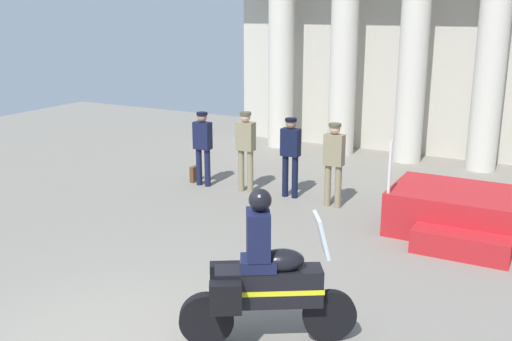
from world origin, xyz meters
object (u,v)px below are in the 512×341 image
(reviewing_stand, at_px, (472,216))
(officer_in_row_3, at_px, (334,158))
(officer_in_row_0, at_px, (203,143))
(briefcase_on_ground, at_px, (195,174))
(motorcycle_with_rider, at_px, (262,280))
(officer_in_row_2, at_px, (290,151))
(officer_in_row_1, at_px, (246,145))

(reviewing_stand, height_order, officer_in_row_3, officer_in_row_3)
(officer_in_row_0, relative_size, briefcase_on_ground, 4.57)
(motorcycle_with_rider, xyz_separation_m, briefcase_on_ground, (-4.51, 5.29, -0.61))
(motorcycle_with_rider, bearing_deg, officer_in_row_2, 80.20)
(officer_in_row_3, xyz_separation_m, motorcycle_with_rider, (1.10, -5.09, -0.20))
(reviewing_stand, xyz_separation_m, motorcycle_with_rider, (-1.59, -4.73, 0.42))
(officer_in_row_2, xyz_separation_m, motorcycle_with_rider, (2.12, -5.26, -0.19))
(officer_in_row_0, bearing_deg, reviewing_stand, 175.63)
(officer_in_row_2, xyz_separation_m, officer_in_row_3, (1.01, -0.17, 0.01))
(officer_in_row_0, xyz_separation_m, briefcase_on_ground, (-0.34, 0.18, -0.79))
(officer_in_row_3, distance_m, motorcycle_with_rider, 5.21)
(reviewing_stand, bearing_deg, officer_in_row_2, 171.79)
(officer_in_row_2, relative_size, officer_in_row_3, 0.99)
(officer_in_row_1, bearing_deg, officer_in_row_0, 1.88)
(officer_in_row_2, distance_m, officer_in_row_3, 1.03)
(officer_in_row_0, relative_size, motorcycle_with_rider, 0.87)
(reviewing_stand, xyz_separation_m, briefcase_on_ground, (-6.10, 0.57, -0.19))
(officer_in_row_1, height_order, briefcase_on_ground, officer_in_row_1)
(officer_in_row_1, relative_size, briefcase_on_ground, 4.80)
(officer_in_row_2, bearing_deg, reviewing_stand, 171.22)
(reviewing_stand, height_order, officer_in_row_0, reviewing_stand)
(reviewing_stand, relative_size, officer_in_row_1, 1.60)
(officer_in_row_0, distance_m, officer_in_row_2, 2.05)
(officer_in_row_1, relative_size, motorcycle_with_rider, 0.91)
(motorcycle_with_rider, bearing_deg, officer_in_row_3, 70.51)
(reviewing_stand, distance_m, officer_in_row_2, 3.80)
(motorcycle_with_rider, distance_m, briefcase_on_ground, 6.98)
(officer_in_row_0, distance_m, briefcase_on_ground, 0.88)
(officer_in_row_0, height_order, motorcycle_with_rider, motorcycle_with_rider)
(briefcase_on_ground, bearing_deg, reviewing_stand, -5.31)
(reviewing_stand, relative_size, officer_in_row_0, 1.68)
(motorcycle_with_rider, bearing_deg, reviewing_stand, 39.70)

